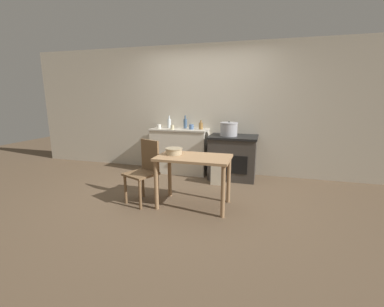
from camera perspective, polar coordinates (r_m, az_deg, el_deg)
name	(u,v)px	position (r m, az deg, el deg)	size (l,w,h in m)	color
ground_plane	(183,197)	(4.07, -2.11, -9.73)	(14.00, 14.00, 0.00)	brown
wall_back	(206,110)	(5.30, 3.18, 9.64)	(8.00, 0.07, 2.55)	beige
counter_cabinet	(180,151)	(5.27, -2.70, 0.63)	(1.15, 0.52, 0.91)	beige
stove	(233,157)	(4.97, 9.03, -0.75)	(0.90, 0.68, 0.82)	#38332D
work_table	(194,165)	(3.59, 0.37, -2.52)	(1.02, 0.61, 0.73)	#A87F56
chair	(145,170)	(3.84, -10.45, -3.56)	(0.53, 0.53, 0.92)	brown
flour_sack	(218,174)	(4.63, 5.75, -4.57)	(0.23, 0.16, 0.37)	beige
stock_pot	(229,129)	(4.86, 8.20, 5.38)	(0.33, 0.33, 0.27)	#A8A8AD
mixing_bowl_large	(174,151)	(3.68, -4.06, 0.58)	(0.25, 0.25, 0.09)	tan
bottle_far_left	(185,123)	(5.28, -1.51, 6.73)	(0.07, 0.07, 0.26)	#3D5675
bottle_left	(201,126)	(5.10, 1.98, 6.18)	(0.08, 0.08, 0.18)	olive
bottle_mid_left	(169,123)	(5.38, -5.09, 6.76)	(0.07, 0.07, 0.25)	silver
cup_center_left	(172,127)	(5.07, -4.40, 5.82)	(0.07, 0.07, 0.09)	beige
cup_center	(159,126)	(5.29, -7.35, 6.00)	(0.08, 0.08, 0.08)	silver
cup_center_right	(191,127)	(5.10, -0.13, 5.94)	(0.09, 0.09, 0.10)	#4C6B99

